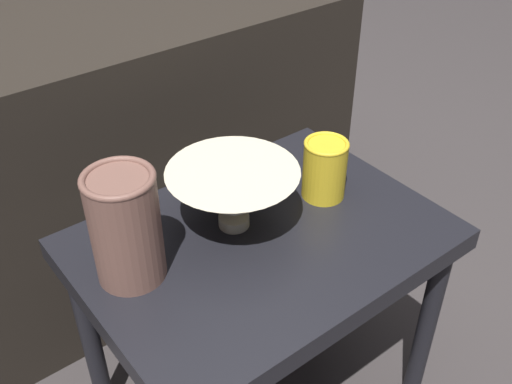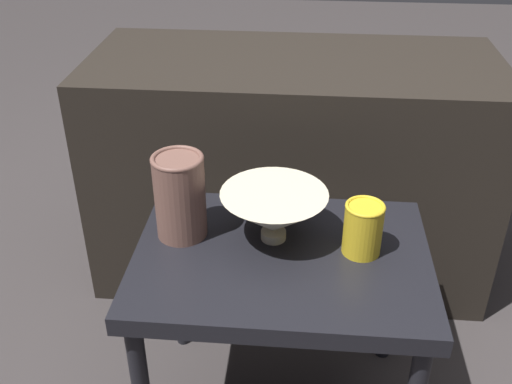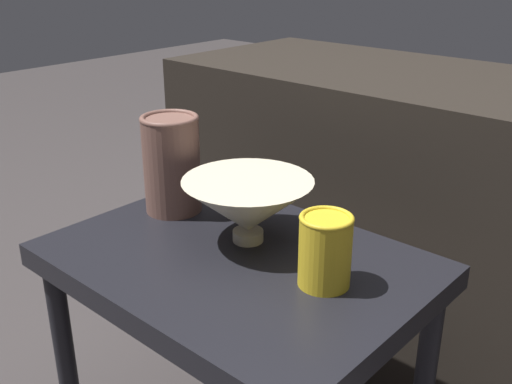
% 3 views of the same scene
% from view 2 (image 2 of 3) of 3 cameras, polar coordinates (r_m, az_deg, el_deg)
% --- Properties ---
extents(table, '(0.60, 0.44, 0.45)m').
position_cam_2_polar(table, '(1.26, 2.43, -7.94)').
color(table, black).
rests_on(table, ground_plane).
extents(couch_backdrop, '(1.13, 0.50, 0.66)m').
position_cam_2_polar(couch_backdrop, '(1.78, 3.35, 2.31)').
color(couch_backdrop, black).
rests_on(couch_backdrop, ground_plane).
extents(bowl, '(0.22, 0.22, 0.11)m').
position_cam_2_polar(bowl, '(1.23, 1.71, -1.98)').
color(bowl, beige).
rests_on(bowl, table).
extents(vase_textured_left, '(0.11, 0.11, 0.19)m').
position_cam_2_polar(vase_textured_left, '(1.24, -7.26, -0.30)').
color(vase_textured_left, brown).
rests_on(vase_textured_left, table).
extents(vase_colorful_right, '(0.08, 0.08, 0.11)m').
position_cam_2_polar(vase_colorful_right, '(1.22, 10.16, -3.38)').
color(vase_colorful_right, gold).
rests_on(vase_colorful_right, table).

